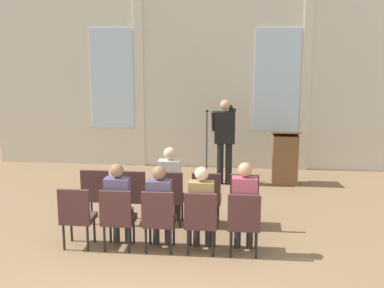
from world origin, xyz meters
TOP-DOWN VIEW (x-y plane):
  - rear_partition at (0.02, 6.74)m, footprint 9.58×0.14m
  - speaker at (0.80, 5.33)m, footprint 0.51×0.69m
  - mic_stand at (0.41, 5.54)m, footprint 0.28×0.28m
  - lectern at (2.07, 5.47)m, footprint 0.60×0.48m
  - chair_r0_c0 at (-1.22, 2.80)m, footprint 0.46×0.44m
  - chair_r0_c1 at (-0.61, 2.80)m, footprint 0.46×0.44m
  - chair_r0_c2 at (0.00, 2.80)m, footprint 0.46×0.44m
  - audience_r0_c2 at (0.00, 2.89)m, footprint 0.36×0.39m
  - chair_r0_c3 at (0.61, 2.80)m, footprint 0.46×0.44m
  - chair_r0_c4 at (1.22, 2.80)m, footprint 0.46×0.44m
  - chair_r1_c0 at (-1.22, 1.74)m, footprint 0.46×0.44m
  - chair_r1_c1 at (-0.61, 1.74)m, footprint 0.46×0.44m
  - audience_r1_c1 at (-0.61, 1.82)m, footprint 0.36×0.39m
  - chair_r1_c2 at (0.00, 1.74)m, footprint 0.46×0.44m
  - audience_r1_c2 at (0.00, 1.83)m, footprint 0.36×0.39m
  - chair_r1_c3 at (0.61, 1.74)m, footprint 0.46×0.44m
  - audience_r1_c3 at (0.61, 1.83)m, footprint 0.36×0.39m
  - chair_r1_c4 at (1.22, 1.74)m, footprint 0.46×0.44m
  - audience_r1_c4 at (1.22, 1.82)m, footprint 0.36×0.39m

SIDE VIEW (x-z plane):
  - mic_stand at x=0.41m, z-range -0.44..1.11m
  - chair_r0_c0 at x=-1.22m, z-range 0.06..1.00m
  - chair_r0_c1 at x=-0.61m, z-range 0.06..1.00m
  - chair_r0_c2 at x=0.00m, z-range 0.06..1.00m
  - chair_r0_c3 at x=0.61m, z-range 0.06..1.00m
  - chair_r0_c4 at x=1.22m, z-range 0.06..1.00m
  - chair_r1_c0 at x=-1.22m, z-range 0.06..1.00m
  - chair_r1_c1 at x=-0.61m, z-range 0.06..1.00m
  - chair_r1_c2 at x=0.00m, z-range 0.06..1.00m
  - chair_r1_c3 at x=0.61m, z-range 0.06..1.00m
  - chair_r1_c4 at x=1.22m, z-range 0.06..1.00m
  - lectern at x=2.07m, z-range -0.03..1.13m
  - audience_r1_c2 at x=0.00m, z-range 0.07..1.36m
  - audience_r1_c3 at x=0.61m, z-range 0.07..1.36m
  - audience_r1_c1 at x=-0.61m, z-range 0.07..1.37m
  - audience_r0_c2 at x=0.00m, z-range 0.07..1.39m
  - audience_r1_c4 at x=1.22m, z-range 0.07..1.43m
  - speaker at x=0.80m, z-range 0.15..1.94m
  - rear_partition at x=0.02m, z-range -0.01..4.53m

